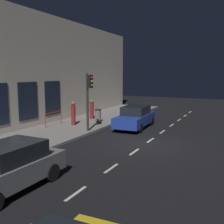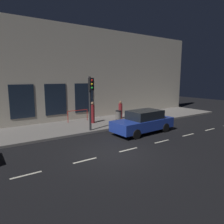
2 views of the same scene
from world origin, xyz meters
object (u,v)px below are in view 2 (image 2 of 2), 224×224
object	(u,v)px
traffic_light	(91,95)
pedestrian_0	(120,110)
pedestrian_1	(93,113)
parked_car_2	(143,122)
trash_bin	(118,116)

from	to	relation	value
traffic_light	pedestrian_0	distance (m)	5.22
traffic_light	pedestrian_1	bearing A→B (deg)	-31.43
parked_car_2	pedestrian_0	world-z (taller)	pedestrian_0
traffic_light	parked_car_2	bearing A→B (deg)	-124.10
parked_car_2	pedestrian_1	bearing A→B (deg)	19.59
parked_car_2	trash_bin	size ratio (longest dim) A/B	4.68
pedestrian_1	parked_car_2	bearing A→B (deg)	-21.06
parked_car_2	traffic_light	bearing A→B (deg)	53.01
traffic_light	pedestrian_1	size ratio (longest dim) A/B	2.16
traffic_light	pedestrian_0	xyz separation A→B (m)	(2.36, -4.31, -1.78)
parked_car_2	pedestrian_0	bearing A→B (deg)	-18.86
pedestrian_0	trash_bin	size ratio (longest dim) A/B	1.60
parked_car_2	trash_bin	world-z (taller)	parked_car_2
traffic_light	parked_car_2	distance (m)	4.13
parked_car_2	pedestrian_0	size ratio (longest dim) A/B	2.92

